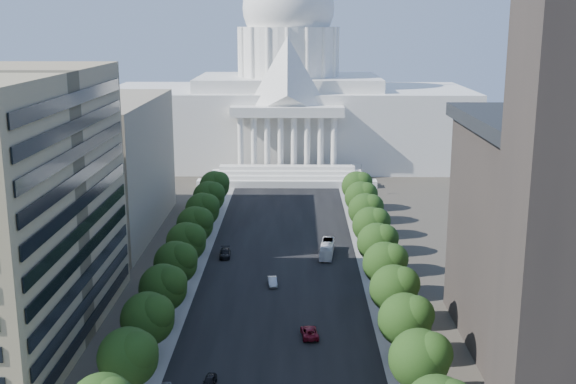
{
  "coord_description": "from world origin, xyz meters",
  "views": [
    {
      "loc": [
        2.84,
        -57.86,
        46.66
      ],
      "look_at": [
        1.21,
        75.75,
        15.05
      ],
      "focal_mm": 45.0,
      "sensor_mm": 36.0,
      "label": 1
    }
  ],
  "objects_px": {
    "car_dark_a": "(209,381)",
    "car_dark_b": "(225,253)",
    "car_red": "(309,332)",
    "car_silver": "(272,282)",
    "city_bus": "(327,249)"
  },
  "relations": [
    {
      "from": "city_bus",
      "to": "car_red",
      "type": "bearing_deg",
      "value": -90.06
    },
    {
      "from": "car_dark_b",
      "to": "car_silver",
      "type": "bearing_deg",
      "value": -61.38
    },
    {
      "from": "car_red",
      "to": "city_bus",
      "type": "height_order",
      "value": "city_bus"
    },
    {
      "from": "car_red",
      "to": "car_dark_b",
      "type": "bearing_deg",
      "value": -72.58
    },
    {
      "from": "car_red",
      "to": "car_dark_b",
      "type": "xyz_separation_m",
      "value": [
        -16.54,
        37.95,
        0.05
      ]
    },
    {
      "from": "car_silver",
      "to": "car_dark_b",
      "type": "relative_size",
      "value": 0.81
    },
    {
      "from": "car_silver",
      "to": "car_dark_b",
      "type": "xyz_separation_m",
      "value": [
        -10.18,
        16.07,
        0.06
      ]
    },
    {
      "from": "car_dark_b",
      "to": "city_bus",
      "type": "relative_size",
      "value": 0.52
    },
    {
      "from": "car_silver",
      "to": "car_red",
      "type": "relative_size",
      "value": 0.83
    },
    {
      "from": "car_red",
      "to": "city_bus",
      "type": "bearing_deg",
      "value": -102.34
    },
    {
      "from": "car_dark_a",
      "to": "car_silver",
      "type": "height_order",
      "value": "car_silver"
    },
    {
      "from": "car_dark_a",
      "to": "car_dark_b",
      "type": "distance_m",
      "value": 53.41
    },
    {
      "from": "car_red",
      "to": "car_dark_b",
      "type": "distance_m",
      "value": 41.4
    },
    {
      "from": "car_red",
      "to": "car_dark_a",
      "type": "bearing_deg",
      "value": 42.77
    },
    {
      "from": "car_dark_a",
      "to": "car_red",
      "type": "xyz_separation_m",
      "value": [
        13.41,
        15.37,
        0.08
      ]
    }
  ]
}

